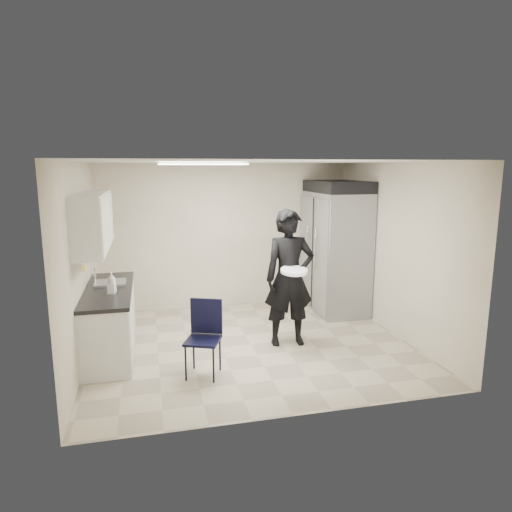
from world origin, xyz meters
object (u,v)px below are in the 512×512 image
object	(u,v)px
lower_counter	(110,322)
folding_chair	(203,341)
commercial_fridge	(335,252)
man_tuxedo	(289,278)

from	to	relation	value
lower_counter	folding_chair	bearing A→B (deg)	-41.85
lower_counter	folding_chair	xyz separation A→B (m)	(1.16, -1.04, 0.02)
commercial_fridge	folding_chair	size ratio (longest dim) A/B	2.32
lower_counter	commercial_fridge	size ratio (longest dim) A/B	0.90
lower_counter	man_tuxedo	bearing A→B (deg)	-6.38
commercial_fridge	man_tuxedo	distance (m)	1.87
lower_counter	commercial_fridge	distance (m)	3.98
lower_counter	commercial_fridge	xyz separation A→B (m)	(3.78, 1.07, 0.62)
commercial_fridge	folding_chair	world-z (taller)	commercial_fridge
commercial_fridge	man_tuxedo	size ratio (longest dim) A/B	1.07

